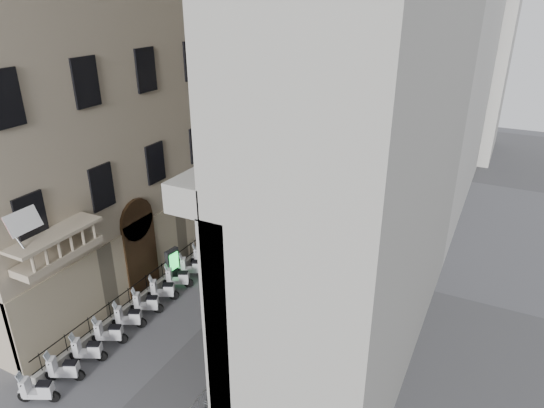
# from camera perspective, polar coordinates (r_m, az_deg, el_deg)

# --- Properties ---
(iron_fence) EXTENTS (0.30, 28.00, 1.40)m
(iron_fence) POSITION_cam_1_polar(r_m,az_deg,el_deg) (32.88, -7.12, -4.90)
(iron_fence) COLOR black
(iron_fence) RESTS_ON ground
(blue_awning) EXTENTS (1.60, 3.00, 3.00)m
(blue_awning) POSITION_cam_1_polar(r_m,az_deg,el_deg) (36.30, 11.26, -2.29)
(blue_awning) COLOR navy
(blue_awning) RESTS_ON ground
(flag) EXTENTS (1.00, 1.40, 8.20)m
(flag) POSITION_cam_1_polar(r_m,az_deg,el_deg) (24.97, -23.86, -17.65)
(flag) COLOR #9E0C11
(flag) RESTS_ON ground
(scooter_0) EXTENTS (1.50, 1.11, 1.50)m
(scooter_0) POSITION_cam_1_polar(r_m,az_deg,el_deg) (23.88, -25.55, -20.21)
(scooter_0) COLOR silver
(scooter_0) RESTS_ON ground
(scooter_1) EXTENTS (1.50, 1.11, 1.50)m
(scooter_1) POSITION_cam_1_polar(r_m,az_deg,el_deg) (24.44, -23.00, -18.51)
(scooter_1) COLOR silver
(scooter_1) RESTS_ON ground
(scooter_2) EXTENTS (1.50, 1.11, 1.50)m
(scooter_2) POSITION_cam_1_polar(r_m,az_deg,el_deg) (25.06, -20.62, -16.86)
(scooter_2) COLOR silver
(scooter_2) RESTS_ON ground
(scooter_3) EXTENTS (1.50, 1.11, 1.50)m
(scooter_3) POSITION_cam_1_polar(r_m,az_deg,el_deg) (25.73, -18.39, -15.26)
(scooter_3) COLOR silver
(scooter_3) RESTS_ON ground
(scooter_4) EXTENTS (1.50, 1.11, 1.50)m
(scooter_4) POSITION_cam_1_polar(r_m,az_deg,el_deg) (26.46, -16.32, -13.73)
(scooter_4) COLOR silver
(scooter_4) RESTS_ON ground
(scooter_5) EXTENTS (1.50, 1.11, 1.50)m
(scooter_5) POSITION_cam_1_polar(r_m,az_deg,el_deg) (27.24, -14.38, -12.27)
(scooter_5) COLOR silver
(scooter_5) RESTS_ON ground
(scooter_6) EXTENTS (1.50, 1.11, 1.50)m
(scooter_6) POSITION_cam_1_polar(r_m,az_deg,el_deg) (28.06, -12.58, -10.88)
(scooter_6) COLOR silver
(scooter_6) RESTS_ON ground
(scooter_7) EXTENTS (1.50, 1.11, 1.50)m
(scooter_7) POSITION_cam_1_polar(r_m,az_deg,el_deg) (28.92, -10.90, -9.56)
(scooter_7) COLOR silver
(scooter_7) RESTS_ON ground
(scooter_8) EXTENTS (1.50, 1.11, 1.50)m
(scooter_8) POSITION_cam_1_polar(r_m,az_deg,el_deg) (29.82, -9.32, -8.31)
(scooter_8) COLOR silver
(scooter_8) RESTS_ON ground
(scooter_9) EXTENTS (1.50, 1.11, 1.50)m
(scooter_9) POSITION_cam_1_polar(r_m,az_deg,el_deg) (30.75, -7.85, -7.13)
(scooter_9) COLOR silver
(scooter_9) RESTS_ON ground
(scooter_10) EXTENTS (1.50, 1.11, 1.50)m
(scooter_10) POSITION_cam_1_polar(r_m,az_deg,el_deg) (31.72, -6.48, -6.02)
(scooter_10) COLOR silver
(scooter_10) RESTS_ON ground
(scooter_11) EXTENTS (1.50, 1.11, 1.50)m
(scooter_11) POSITION_cam_1_polar(r_m,az_deg,el_deg) (32.71, -5.19, -4.97)
(scooter_11) COLOR silver
(scooter_11) RESTS_ON ground
(barrier_1) EXTENTS (0.60, 2.40, 1.10)m
(barrier_1) POSITION_cam_1_polar(r_m,az_deg,el_deg) (22.59, -5.46, -20.40)
(barrier_1) COLOR #96989D
(barrier_1) RESTS_ON ground
(barrier_2) EXTENTS (0.60, 2.40, 1.10)m
(barrier_2) POSITION_cam_1_polar(r_m,az_deg,el_deg) (24.16, -2.21, -16.77)
(barrier_2) COLOR #96989D
(barrier_2) RESTS_ON ground
(barrier_3) EXTENTS (0.60, 2.40, 1.10)m
(barrier_3) POSITION_cam_1_polar(r_m,az_deg,el_deg) (25.88, 0.52, -13.55)
(barrier_3) COLOR #96989D
(barrier_3) RESTS_ON ground
(barrier_4) EXTENTS (0.60, 2.40, 1.10)m
(barrier_4) POSITION_cam_1_polar(r_m,az_deg,el_deg) (27.72, 2.85, -10.73)
(barrier_4) COLOR #96989D
(barrier_4) RESTS_ON ground
(barrier_5) EXTENTS (0.60, 2.40, 1.10)m
(barrier_5) POSITION_cam_1_polar(r_m,az_deg,el_deg) (29.65, 4.84, -8.25)
(barrier_5) COLOR #96989D
(barrier_5) RESTS_ON ground
(barrier_6) EXTENTS (0.60, 2.40, 1.10)m
(barrier_6) POSITION_cam_1_polar(r_m,az_deg,el_deg) (31.67, 6.56, -6.07)
(barrier_6) COLOR #96989D
(barrier_6) RESTS_ON ground
(barrier_7) EXTENTS (0.60, 2.40, 1.10)m
(barrier_7) POSITION_cam_1_polar(r_m,az_deg,el_deg) (33.75, 8.06, -4.15)
(barrier_7) COLOR #96989D
(barrier_7) RESTS_ON ground
(security_tent) EXTENTS (3.55, 3.55, 2.89)m
(security_tent) POSITION_cam_1_polar(r_m,az_deg,el_deg) (40.61, 3.65, 4.69)
(security_tent) COLOR silver
(security_tent) RESTS_ON ground
(street_lamp) EXTENTS (2.28, 1.01, 7.32)m
(street_lamp) POSITION_cam_1_polar(r_m,az_deg,el_deg) (30.18, -7.92, 1.43)
(street_lamp) COLOR gray
(street_lamp) RESTS_ON ground
(info_kiosk) EXTENTS (0.38, 0.92, 1.89)m
(info_kiosk) POSITION_cam_1_polar(r_m,az_deg,el_deg) (29.36, -11.61, -6.88)
(info_kiosk) COLOR black
(info_kiosk) RESTS_ON ground
(pedestrian_a) EXTENTS (0.78, 0.61, 1.88)m
(pedestrian_a) POSITION_cam_1_polar(r_m,az_deg,el_deg) (37.18, 8.15, 0.19)
(pedestrian_a) COLOR black
(pedestrian_a) RESTS_ON ground
(pedestrian_b) EXTENTS (0.98, 0.77, 1.98)m
(pedestrian_b) POSITION_cam_1_polar(r_m,az_deg,el_deg) (45.12, 12.45, 4.24)
(pedestrian_b) COLOR black
(pedestrian_b) RESTS_ON ground
(pedestrian_c) EXTENTS (0.95, 0.75, 1.70)m
(pedestrian_c) POSITION_cam_1_polar(r_m,az_deg,el_deg) (38.55, 6.66, 1.01)
(pedestrian_c) COLOR black
(pedestrian_c) RESTS_ON ground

